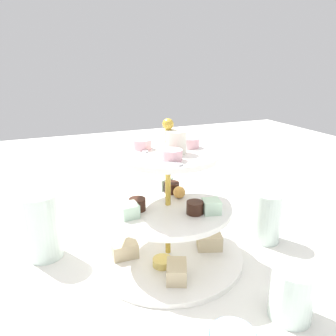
# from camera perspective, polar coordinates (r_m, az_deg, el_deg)

# --- Properties ---
(ground_plane) EXTENTS (2.40, 2.40, 0.00)m
(ground_plane) POSITION_cam_1_polar(r_m,az_deg,el_deg) (0.67, -0.00, -15.22)
(ground_plane) COLOR silver
(tiered_serving_stand) EXTENTS (0.29, 0.29, 0.28)m
(tiered_serving_stand) POSITION_cam_1_polar(r_m,az_deg,el_deg) (0.63, 0.03, -8.71)
(tiered_serving_stand) COLOR white
(tiered_serving_stand) RESTS_ON ground_plane
(water_glass_tall_right) EXTENTS (0.07, 0.07, 0.13)m
(water_glass_tall_right) POSITION_cam_1_polar(r_m,az_deg,el_deg) (0.68, -21.16, -9.50)
(water_glass_tall_right) COLOR silver
(water_glass_tall_right) RESTS_ON ground_plane
(water_glass_short_left) EXTENTS (0.06, 0.06, 0.08)m
(water_glass_short_left) POSITION_cam_1_polar(r_m,az_deg,el_deg) (0.55, 20.89, -19.82)
(water_glass_short_left) COLOR silver
(water_glass_short_left) RESTS_ON ground_plane
(butter_knife_left) EXTENTS (0.03, 0.17, 0.00)m
(butter_knife_left) POSITION_cam_1_polar(r_m,az_deg,el_deg) (0.92, -2.92, -5.14)
(butter_knife_left) COLOR silver
(butter_knife_left) RESTS_ON ground_plane
(water_glass_mid_back) EXTENTS (0.06, 0.06, 0.11)m
(water_glass_mid_back) POSITION_cam_1_polar(r_m,az_deg,el_deg) (0.73, 16.93, -8.27)
(water_glass_mid_back) COLOR silver
(water_glass_mid_back) RESTS_ON ground_plane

